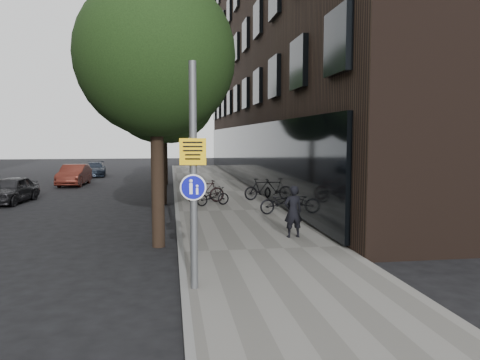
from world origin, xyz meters
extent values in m
plane|color=black|center=(0.00, 0.00, 0.00)|extent=(120.00, 120.00, 0.00)
cube|color=slate|center=(0.25, 10.00, 0.06)|extent=(4.50, 60.00, 0.12)
cube|color=slate|center=(-2.00, 10.00, 0.07)|extent=(0.15, 60.00, 0.13)
cube|color=black|center=(8.50, 22.00, 9.00)|extent=(12.00, 40.00, 18.00)
cylinder|color=black|center=(-2.60, 4.50, 1.60)|extent=(0.36, 0.36, 3.20)
sphere|color=black|center=(-2.60, 4.50, 5.30)|extent=(4.40, 4.40, 4.40)
sphere|color=black|center=(-2.20, 5.30, 4.30)|extent=(2.64, 2.64, 2.64)
cylinder|color=black|center=(-2.60, 13.00, 1.60)|extent=(0.36, 0.36, 3.20)
sphere|color=black|center=(-2.60, 13.00, 5.30)|extent=(5.00, 5.00, 5.00)
sphere|color=black|center=(-2.20, 13.80, 4.30)|extent=(3.00, 3.00, 3.00)
cylinder|color=black|center=(-2.60, 22.00, 1.60)|extent=(0.36, 0.36, 3.20)
sphere|color=black|center=(-2.60, 22.00, 5.30)|extent=(5.00, 5.00, 5.00)
sphere|color=black|center=(-2.20, 22.80, 4.30)|extent=(3.00, 3.00, 3.00)
cylinder|color=#595B5E|center=(-1.80, 0.35, 2.34)|extent=(0.15, 0.15, 4.43)
cube|color=#EBB40C|center=(-1.80, 0.35, 2.83)|extent=(0.51, 0.10, 0.51)
cylinder|color=#0E109F|center=(-1.80, 0.35, 2.14)|extent=(0.45, 0.08, 0.45)
cylinder|color=white|center=(-1.80, 0.35, 2.14)|extent=(0.51, 0.09, 0.51)
imported|color=black|center=(1.35, 4.63, 0.90)|extent=(0.60, 0.43, 1.56)
imported|color=black|center=(2.00, 8.90, 0.58)|extent=(1.84, 0.97, 0.92)
imported|color=black|center=(2.00, 12.95, 0.63)|extent=(1.77, 0.89, 1.02)
imported|color=black|center=(-0.43, 11.46, 0.53)|extent=(1.63, 1.03, 0.81)
imported|color=black|center=(-0.69, 12.43, 0.65)|extent=(1.81, 0.71, 1.06)
imported|color=black|center=(-9.67, 14.44, 0.63)|extent=(1.95, 3.86, 1.26)
imported|color=maroon|center=(-8.35, 22.33, 0.67)|extent=(1.61, 4.12, 1.34)
imported|color=#1B2331|center=(-8.13, 29.33, 0.55)|extent=(1.94, 3.96, 1.11)
camera|label=1|loc=(-2.24, -8.73, 3.11)|focal=35.00mm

